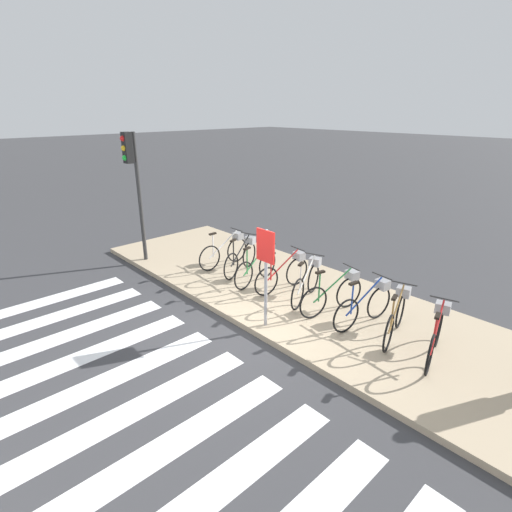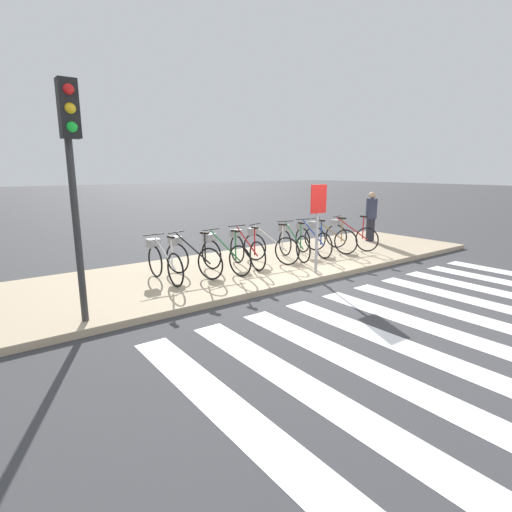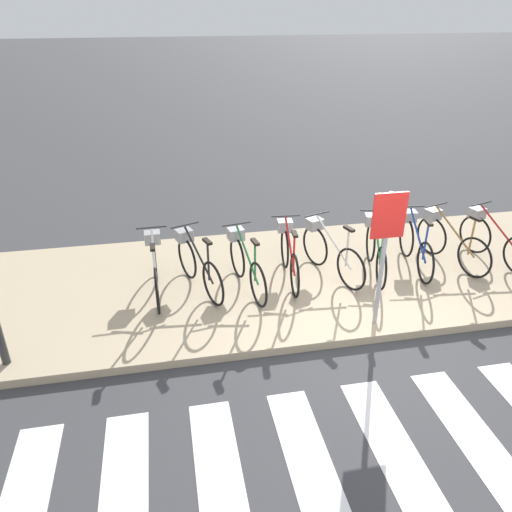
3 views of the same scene
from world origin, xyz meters
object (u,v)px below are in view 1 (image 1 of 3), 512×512
(parked_bicycle_2, at_px, (258,265))
(sign_post, at_px, (266,262))
(parked_bicycle_7, at_px, (396,315))
(parked_bicycle_8, at_px, (436,333))
(parked_bicycle_4, at_px, (308,280))
(parked_bicycle_6, at_px, (367,303))
(parked_bicycle_0, at_px, (226,250))
(parked_bicycle_1, at_px, (242,255))
(parked_bicycle_3, at_px, (285,271))
(traffic_light, at_px, (133,171))
(parked_bicycle_5, at_px, (335,292))

(parked_bicycle_2, bearing_deg, sign_post, -39.54)
(parked_bicycle_7, bearing_deg, parked_bicycle_8, -6.86)
(parked_bicycle_8, bearing_deg, parked_bicycle_4, 178.16)
(parked_bicycle_4, bearing_deg, parked_bicycle_6, -0.06)
(parked_bicycle_0, relative_size, parked_bicycle_1, 1.06)
(parked_bicycle_3, xyz_separation_m, sign_post, (0.87, -1.47, 0.87))
(sign_post, bearing_deg, parked_bicycle_4, 97.90)
(parked_bicycle_8, bearing_deg, parked_bicycle_0, 179.57)
(parked_bicycle_1, xyz_separation_m, parked_bicycle_7, (4.19, 0.04, 0.00))
(parked_bicycle_1, distance_m, parked_bicycle_2, 0.74)
(traffic_light, bearing_deg, parked_bicycle_4, 18.37)
(parked_bicycle_3, distance_m, parked_bicycle_6, 2.13)
(parked_bicycle_1, bearing_deg, parked_bicycle_2, -9.76)
(parked_bicycle_3, bearing_deg, traffic_light, -158.77)
(parked_bicycle_1, bearing_deg, parked_bicycle_4, 0.93)
(parked_bicycle_1, distance_m, parked_bicycle_3, 1.45)
(parked_bicycle_1, relative_size, parked_bicycle_5, 0.97)
(parked_bicycle_6, xyz_separation_m, sign_post, (-1.26, -1.47, 0.87))
(parked_bicycle_2, height_order, sign_post, sign_post)
(parked_bicycle_0, bearing_deg, traffic_light, -141.55)
(parked_bicycle_8, height_order, sign_post, sign_post)
(parked_bicycle_4, height_order, traffic_light, traffic_light)
(traffic_light, bearing_deg, parked_bicycle_2, 23.08)
(parked_bicycle_0, bearing_deg, parked_bicycle_7, 0.61)
(sign_post, bearing_deg, traffic_light, -179.38)
(parked_bicycle_0, xyz_separation_m, parked_bicycle_4, (2.73, 0.05, 0.00))
(parked_bicycle_7, relative_size, sign_post, 0.81)
(parked_bicycle_4, xyz_separation_m, parked_bicycle_8, (2.85, -0.09, 0.00))
(parked_bicycle_8, bearing_deg, parked_bicycle_1, 179.34)
(parked_bicycle_3, bearing_deg, sign_post, -59.53)
(parked_bicycle_6, xyz_separation_m, traffic_light, (-6.05, -1.52, 1.99))
(parked_bicycle_8, bearing_deg, parked_bicycle_5, 178.60)
(parked_bicycle_1, relative_size, parked_bicycle_2, 0.96)
(parked_bicycle_1, relative_size, parked_bicycle_4, 1.00)
(parked_bicycle_4, xyz_separation_m, parked_bicycle_7, (2.08, 0.00, 0.00))
(parked_bicycle_2, distance_m, traffic_light, 4.01)
(parked_bicycle_0, relative_size, sign_post, 0.83)
(parked_bicycle_5, xyz_separation_m, sign_post, (-0.56, -1.43, 0.87))
(parked_bicycle_2, relative_size, traffic_light, 0.47)
(parked_bicycle_3, distance_m, traffic_light, 4.66)
(parked_bicycle_0, distance_m, parked_bicycle_5, 3.50)
(parked_bicycle_5, height_order, parked_bicycle_8, same)
(parked_bicycle_3, distance_m, parked_bicycle_4, 0.66)
(parked_bicycle_0, xyz_separation_m, sign_post, (2.93, -1.42, 0.87))
(parked_bicycle_4, bearing_deg, sign_post, -82.10)
(parked_bicycle_6, distance_m, parked_bicycle_7, 0.61)
(parked_bicycle_8, distance_m, sign_post, 3.11)
(parked_bicycle_3, height_order, parked_bicycle_8, same)
(parked_bicycle_6, bearing_deg, parked_bicycle_7, 0.23)
(parked_bicycle_6, bearing_deg, parked_bicycle_3, 179.93)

